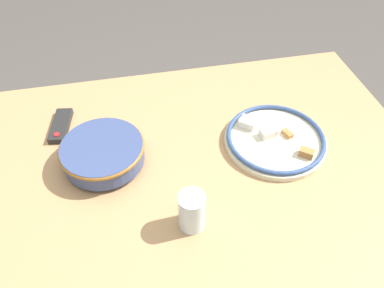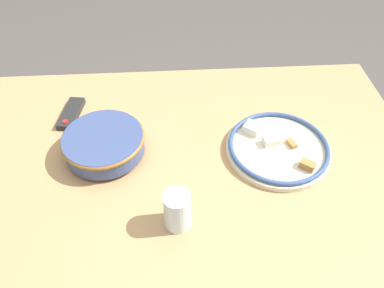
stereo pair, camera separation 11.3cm
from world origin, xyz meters
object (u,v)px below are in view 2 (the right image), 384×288
(tv_remote, at_px, (71,114))
(drinking_glass, at_px, (177,210))
(noodle_bowl, at_px, (104,143))
(food_plate, at_px, (278,148))

(tv_remote, xyz_separation_m, drinking_glass, (0.35, -0.45, 0.05))
(tv_remote, bearing_deg, noodle_bowl, 135.32)
(food_plate, height_order, drinking_glass, drinking_glass)
(food_plate, bearing_deg, tv_remote, 162.53)
(noodle_bowl, height_order, tv_remote, noodle_bowl)
(food_plate, distance_m, tv_remote, 0.69)
(tv_remote, distance_m, drinking_glass, 0.57)
(noodle_bowl, height_order, food_plate, noodle_bowl)
(drinking_glass, bearing_deg, tv_remote, 127.76)
(food_plate, relative_size, drinking_glass, 2.78)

